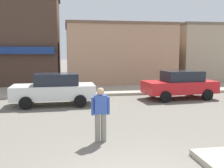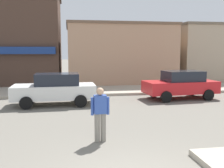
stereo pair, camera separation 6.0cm
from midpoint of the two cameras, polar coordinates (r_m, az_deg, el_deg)
The scene contains 7 objects.
kerb_far at distance 17.41m, azimuth -5.58°, elevation -1.38°, with size 80.00×4.00×0.15m, color #A89E8C.
parked_car_nearest at distance 13.25m, azimuth -12.54°, elevation -1.00°, with size 4.03×1.93×1.56m.
parked_car_second at distance 15.12m, azimuth 14.49°, elevation -0.06°, with size 4.12×2.11×1.56m.
pedestrian_crossing_near at distance 7.69m, azimuth -2.73°, elevation -6.29°, with size 0.55×0.23×1.61m.
building_corner_shop at distance 23.59m, azimuth -21.77°, elevation 9.38°, with size 8.50×8.32×7.53m.
building_storefront_left_near at distance 22.20m, azimuth 1.07°, elevation 6.54°, with size 8.52×6.25×4.80m.
building_storefront_left_mid at distance 26.02m, azimuth 19.39°, elevation 6.36°, with size 7.07×7.10×4.92m.
Camera 1 is at (-1.29, -4.55, 2.66)m, focal length 42.00 mm.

